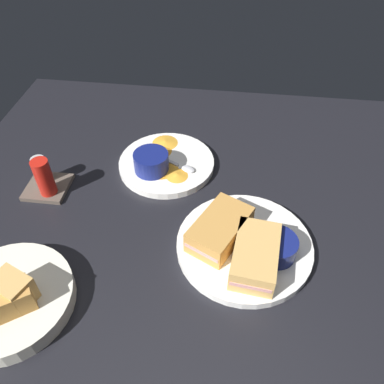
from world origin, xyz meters
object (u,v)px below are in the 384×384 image
spoon_by_dark_ramekin (243,248)px  bread_basket_rear (10,299)px  sandwich_half_near (220,229)px  sandwich_half_far (255,256)px  plate_sandwich_main (244,245)px  plate_chips_companion (167,164)px  condiment_caddy (45,179)px  spoon_by_gravy_ramekin (183,167)px  ramekin_dark_sauce (276,246)px  ramekin_light_gravy (151,161)px

spoon_by_dark_ramekin → bread_basket_rear: (-15.50, 37.93, 0.13)cm
sandwich_half_near → sandwich_half_far: (-5.26, -6.64, 0.00)cm
plate_sandwich_main → spoon_by_dark_ramekin: 1.95cm
sandwich_half_far → bread_basket_rear: bread_basket_rear is taller
plate_sandwich_main → plate_chips_companion: bearing=40.8°
sandwich_half_far → condiment_caddy: bearing=71.6°
spoon_by_dark_ramekin → plate_chips_companion: size_ratio=0.45×
spoon_by_gravy_ramekin → condiment_caddy: (-9.26, 28.79, 1.44)cm
sandwich_half_far → ramekin_dark_sauce: 4.68cm
sandwich_half_far → spoon_by_dark_ramekin: 4.23cm
plate_sandwich_main → spoon_by_dark_ramekin: bearing=167.0°
sandwich_half_near → spoon_by_gravy_ramekin: sandwich_half_near is taller
plate_chips_companion → spoon_by_gravy_ramekin: spoon_by_gravy_ramekin is taller
sandwich_half_near → spoon_by_gravy_ramekin: bearing=27.0°
ramekin_dark_sauce → plate_chips_companion: size_ratio=0.34×
condiment_caddy → ramekin_light_gravy: bearing=-69.7°
ramekin_light_gravy → sandwich_half_far: bearing=-134.6°
ramekin_light_gravy → condiment_caddy: condiment_caddy is taller
ramekin_dark_sauce → spoon_by_dark_ramekin: 6.12cm
sandwich_half_near → ramekin_dark_sauce: (-2.45, -10.37, -0.36)cm
ramekin_light_gravy → spoon_by_dark_ramekin: bearing=-133.3°
plate_sandwich_main → condiment_caddy: size_ratio=2.71×
spoon_by_dark_ramekin → plate_sandwich_main: bearing=-13.0°
sandwich_half_far → spoon_by_dark_ramekin: bearing=35.5°
sandwich_half_far → plate_chips_companion: 33.65cm
plate_sandwich_main → plate_chips_companion: size_ratio=1.16×
spoon_by_gravy_ramekin → condiment_caddy: 30.28cm
ramekin_light_gravy → spoon_by_gravy_ramekin: (1.24, -7.06, -1.98)cm
sandwich_half_far → spoon_by_gravy_ramekin: bearing=33.9°
bread_basket_rear → spoon_by_gravy_ramekin: bearing=-32.9°
spoon_by_dark_ramekin → sandwich_half_far: bearing=-144.5°
sandwich_half_near → condiment_caddy: size_ratio=1.58×
plate_sandwich_main → bread_basket_rear: (-17.02, 38.28, 1.30)cm
condiment_caddy → spoon_by_gravy_ramekin: bearing=-72.2°
sandwich_half_near → spoon_by_gravy_ramekin: 21.46cm
ramekin_light_gravy → plate_chips_companion: bearing=-39.8°
bread_basket_rear → condiment_caddy: size_ratio=2.27×
ramekin_dark_sauce → spoon_by_gravy_ramekin: (21.48, 20.06, -1.67)cm
sandwich_half_near → ramekin_dark_sauce: sandwich_half_near is taller
plate_chips_companion → condiment_caddy: condiment_caddy is taller
sandwich_half_far → bread_basket_rear: bearing=107.3°
plate_sandwich_main → condiment_caddy: condiment_caddy is taller
sandwich_half_near → spoon_by_dark_ramekin: (-2.24, -4.49, -2.04)cm
sandwich_half_near → sandwich_half_far: bearing=-128.4°
spoon_by_dark_ramekin → ramekin_light_gravy: ramekin_light_gravy is taller
spoon_by_dark_ramekin → ramekin_light_gravy: 29.27cm
sandwich_half_near → plate_chips_companion: (21.13, 13.99, -3.20)cm
plate_sandwich_main → sandwich_half_near: bearing=81.6°
plate_chips_companion → ramekin_light_gravy: (-3.33, 2.78, 3.14)cm
spoon_by_gravy_ramekin → condiment_caddy: size_ratio=1.00×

